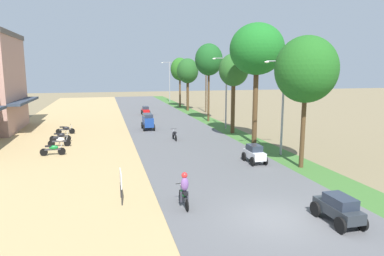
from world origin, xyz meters
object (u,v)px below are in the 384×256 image
object	(u,v)px
median_tree_fifth	(188,71)
streetlamp_near	(283,100)
median_tree_third	(234,71)
car_van_blue	(148,121)
median_tree_sixth	(180,69)
median_tree_second	(257,50)
car_sedan_red	(146,110)
street_signboard	(121,180)
utility_pole_near	(206,84)
car_sedan_charcoal	(339,208)
parked_motorbike_second	(60,141)
motorbike_ahead_second	(174,134)
parked_motorbike_nearest	(53,149)
median_tree_nearest	(306,70)
parked_motorbike_fourth	(66,129)
streetlamp_mid	(226,88)
median_tree_fourth	(209,60)
parked_motorbike_third	(61,136)
car_hatchback_white	(254,153)
motorbike_foreground_rider	(184,190)
streetlamp_far	(170,79)

from	to	relation	value
median_tree_fifth	streetlamp_near	xyz separation A→B (m)	(0.04, -29.23, -1.97)
median_tree_third	car_van_blue	size ratio (longest dim) A/B	3.26
median_tree_sixth	median_tree_fifth	bearing A→B (deg)	-90.06
median_tree_second	median_tree_fifth	bearing A→B (deg)	89.58
car_sedan_red	street_signboard	bearing A→B (deg)	-98.78
utility_pole_near	car_sedan_charcoal	xyz separation A→B (m)	(-5.69, -37.87, -3.54)
parked_motorbike_second	median_tree_fifth	size ratio (longest dim) A/B	0.22
median_tree_sixth	motorbike_ahead_second	distance (m)	28.93
parked_motorbike_nearest	car_sedan_charcoal	distance (m)	19.82
median_tree_nearest	streetlamp_near	distance (m)	4.00
parked_motorbike_fourth	streetlamp_mid	size ratio (longest dim) A/B	0.24
street_signboard	median_tree_fourth	distance (m)	27.48
median_tree_second	median_tree_fifth	xyz separation A→B (m)	(0.18, 24.99, -1.83)
parked_motorbike_nearest	streetlamp_mid	distance (m)	18.70
median_tree_third	parked_motorbike_third	bearing A→B (deg)	-179.18
parked_motorbike_nearest	car_hatchback_white	distance (m)	14.63
median_tree_nearest	median_tree_third	size ratio (longest dim) A/B	1.06
parked_motorbike_nearest	median_tree_sixth	bearing A→B (deg)	62.07
car_hatchback_white	street_signboard	bearing A→B (deg)	-152.35
median_tree_fifth	car_hatchback_white	world-z (taller)	median_tree_fifth
parked_motorbike_fourth	motorbike_foreground_rider	world-z (taller)	motorbike_foreground_rider
parked_motorbike_fourth	streetlamp_near	world-z (taller)	streetlamp_near
car_van_blue	parked_motorbike_third	bearing A→B (deg)	-152.71
car_sedan_red	motorbike_foreground_rider	bearing A→B (deg)	-93.73
car_hatchback_white	car_sedan_red	xyz separation A→B (m)	(-4.14, 27.20, -0.01)
median_tree_sixth	streetlamp_far	bearing A→B (deg)	89.81
car_hatchback_white	car_van_blue	bearing A→B (deg)	109.65
median_tree_third	streetlamp_near	size ratio (longest dim) A/B	1.12
median_tree_second	motorbike_ahead_second	xyz separation A→B (m)	(-6.38, 3.04, -7.37)
car_hatchback_white	car_sedan_red	size ratio (longest dim) A/B	0.89
median_tree_fourth	median_tree_fifth	bearing A→B (deg)	88.97
median_tree_nearest	car_sedan_red	size ratio (longest dim) A/B	3.69
parked_motorbike_second	parked_motorbike_fourth	world-z (taller)	same
parked_motorbike_third	utility_pole_near	bearing A→B (deg)	43.56
parked_motorbike_second	utility_pole_near	distance (m)	27.33
median_tree_third	utility_pole_near	size ratio (longest dim) A/B	0.96
median_tree_sixth	utility_pole_near	bearing A→B (deg)	-74.72
parked_motorbike_third	motorbike_ahead_second	world-z (taller)	motorbike_ahead_second
parked_motorbike_second	car_sedan_red	bearing A→B (deg)	63.49
parked_motorbike_nearest	utility_pole_near	distance (m)	29.67
street_signboard	parked_motorbike_nearest	bearing A→B (deg)	113.11
streetlamp_far	motorbike_foreground_rider	bearing A→B (deg)	-99.99
parked_motorbike_fourth	car_sedan_red	size ratio (longest dim) A/B	0.80
median_tree_sixth	street_signboard	bearing A→B (deg)	-106.15
median_tree_sixth	median_tree_second	bearing A→B (deg)	-90.35
car_sedan_charcoal	median_tree_third	bearing A→B (deg)	80.96
streetlamp_far	car_hatchback_white	distance (m)	46.46
median_tree_fourth	motorbike_foreground_rider	bearing A→B (deg)	-109.45
streetlamp_mid	median_tree_third	bearing A→B (deg)	-95.68
streetlamp_far	car_hatchback_white	bearing A→B (deg)	-93.60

